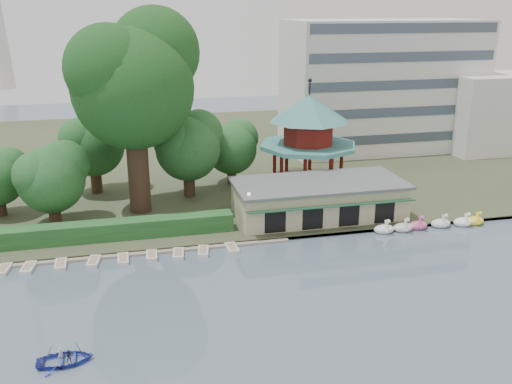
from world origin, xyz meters
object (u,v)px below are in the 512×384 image
object	(u,v)px
pavilion	(308,133)
big_tree	(134,77)
boathouse	(319,198)
dock	(114,254)
rowboat_with_passengers	(65,356)

from	to	relation	value
pavilion	big_tree	size ratio (longest dim) A/B	0.61
boathouse	pavilion	xyz separation A→B (m)	(2.00, 10.03, 5.11)
boathouse	pavilion	size ratio (longest dim) A/B	1.38
boathouse	big_tree	size ratio (longest dim) A/B	0.84
dock	boathouse	xyz separation A→B (m)	(22.00, 4.77, 2.25)
dock	rowboat_with_passengers	bearing A→B (deg)	-100.55
boathouse	rowboat_with_passengers	xyz separation A→B (m)	(-25.13, -21.57, -1.84)
dock	rowboat_with_passengers	distance (m)	17.09
pavilion	big_tree	distance (m)	22.57
boathouse	pavilion	distance (m)	11.43
rowboat_with_passengers	dock	bearing A→B (deg)	79.45
dock	rowboat_with_passengers	world-z (taller)	rowboat_with_passengers
big_tree	rowboat_with_passengers	distance (m)	32.11
pavilion	dock	bearing A→B (deg)	-148.34
pavilion	big_tree	bearing A→B (deg)	-169.69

